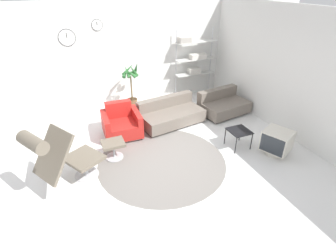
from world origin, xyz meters
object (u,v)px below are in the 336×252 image
shelf_unit (194,58)px  side_table (239,132)px  armchair_red (122,124)px  lounge_chair (58,153)px  ottoman (113,146)px  couch_low (170,115)px  potted_plant (132,88)px  couch_second (223,105)px  crt_television (277,142)px

shelf_unit → side_table: bearing=-98.0°
armchair_red → lounge_chair: bearing=48.4°
lounge_chair → ottoman: bearing=90.0°
lounge_chair → couch_low: size_ratio=0.78×
couch_low → potted_plant: (-0.66, 1.14, 0.39)m
potted_plant → shelf_unit: bearing=6.9°
potted_plant → couch_second: bearing=-28.1°
potted_plant → crt_television: bearing=-56.5°
side_table → crt_television: size_ratio=0.64×
ottoman → couch_second: 3.32m
armchair_red → crt_television: bearing=146.9°
side_table → crt_television: crt_television is taller
ottoman → armchair_red: armchair_red is taller
lounge_chair → shelf_unit: 4.93m
lounge_chair → crt_television: 4.19m
side_table → potted_plant: bearing=120.2°
ottoman → couch_low: bearing=29.5°
lounge_chair → armchair_red: (1.35, 1.39, -0.47)m
armchair_red → couch_low: armchair_red is taller
couch_low → side_table: (0.92, -1.57, 0.14)m
lounge_chair → couch_second: 4.46m
lounge_chair → shelf_unit: (3.97, 2.89, 0.45)m
ottoman → shelf_unit: 3.90m
side_table → potted_plant: (-1.58, 2.72, 0.26)m
shelf_unit → couch_second: bearing=-82.0°
couch_second → side_table: size_ratio=3.09×
ottoman → couch_second: bearing=15.8°
armchair_red → shelf_unit: bearing=-147.8°
couch_second → potted_plant: bearing=-36.9°
armchair_red → couch_second: 2.82m
crt_television → potted_plant: bearing=9.2°
armchair_red → side_table: armchair_red is taller
couch_low → shelf_unit: (1.34, 1.39, 0.97)m
ottoman → shelf_unit: bearing=37.8°
ottoman → couch_second: size_ratio=0.33×
crt_television → lounge_chair: bearing=57.6°
couch_low → shelf_unit: 2.16m
side_table → couch_low: bearing=120.4°
lounge_chair → couch_second: lounge_chair is taller
potted_plant → shelf_unit: shelf_unit is taller
couch_second → shelf_unit: (-0.20, 1.41, 0.97)m
couch_second → potted_plant: potted_plant is taller
armchair_red → couch_second: (2.82, 0.08, -0.05)m
side_table → armchair_red: bearing=146.5°
couch_low → potted_plant: size_ratio=1.21×
lounge_chair → couch_second: size_ratio=0.95×
armchair_red → couch_second: size_ratio=0.64×
side_table → lounge_chair: bearing=178.9°
couch_low → shelf_unit: size_ratio=0.84×
lounge_chair → potted_plant: (1.98, 2.65, -0.12)m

